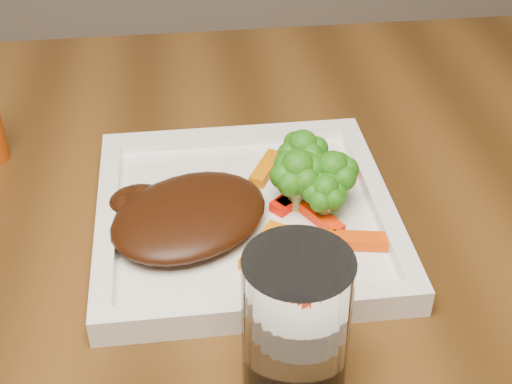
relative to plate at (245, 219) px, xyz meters
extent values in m
cube|color=white|center=(0.00, 0.00, 0.00)|extent=(0.27, 0.27, 0.01)
ellipsoid|color=#391708|center=(-0.05, -0.01, 0.02)|extent=(0.19, 0.18, 0.03)
cube|color=red|center=(0.05, -0.07, 0.01)|extent=(0.06, 0.04, 0.01)
cube|color=#DE4403|center=(0.09, -0.06, 0.01)|extent=(0.07, 0.03, 0.01)
cube|color=orange|center=(0.01, -0.05, 0.01)|extent=(0.05, 0.06, 0.01)
cube|color=red|center=(0.10, 0.05, 0.01)|extent=(0.06, 0.03, 0.01)
cube|color=#D46B03|center=(0.03, 0.06, 0.01)|extent=(0.04, 0.06, 0.01)
cube|color=#FF2B04|center=(0.07, -0.02, 0.01)|extent=(0.04, 0.05, 0.01)
cube|color=#FB1504|center=(0.05, 0.02, 0.01)|extent=(0.06, 0.05, 0.01)
cylinder|color=white|center=(0.01, -0.19, 0.05)|extent=(0.08, 0.08, 0.12)
cube|color=red|center=(0.05, 0.01, 0.01)|extent=(0.05, 0.04, 0.01)
camera|label=1|loc=(-0.05, -0.52, 0.42)|focal=50.00mm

